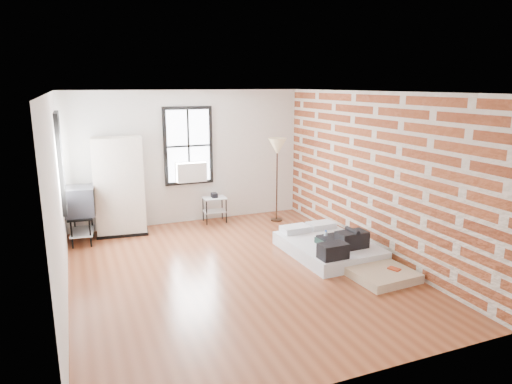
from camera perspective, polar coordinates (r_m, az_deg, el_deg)
name	(u,v)px	position (r m, az deg, el deg)	size (l,w,h in m)	color
ground	(237,271)	(7.39, -2.42, -9.89)	(6.00, 6.00, 0.00)	brown
room_shell	(242,160)	(7.31, -1.81, 4.08)	(5.02, 6.02, 2.80)	silver
mattress_main	(329,246)	(8.12, 9.08, -6.68)	(1.37, 1.82, 0.57)	white
mattress_bare	(357,259)	(7.75, 12.53, -8.19)	(1.01, 1.77, 0.37)	#C1AA8B
wardrobe	(120,187)	(9.29, -16.69, 0.63)	(1.03, 0.66, 1.93)	black
side_table	(214,203)	(9.84, -5.22, -1.32)	(0.50, 0.41, 0.64)	black
floor_lamp	(277,150)	(9.70, 2.67, 5.24)	(0.39, 0.39, 1.80)	black
tv_stand	(80,203)	(9.06, -21.11, -1.27)	(0.59, 0.80, 1.07)	black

